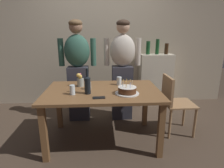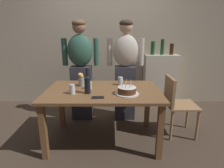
{
  "view_description": "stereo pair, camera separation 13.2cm",
  "coord_description": "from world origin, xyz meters",
  "px_view_note": "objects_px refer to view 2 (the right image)",
  "views": [
    {
      "loc": [
        -0.01,
        -2.36,
        1.5
      ],
      "look_at": [
        0.12,
        -0.07,
        0.84
      ],
      "focal_mm": 30.23,
      "sensor_mm": 36.0,
      "label": 1
    },
    {
      "loc": [
        0.12,
        -2.37,
        1.5
      ],
      "look_at": [
        0.12,
        -0.07,
        0.84
      ],
      "focal_mm": 30.23,
      "sensor_mm": 36.0,
      "label": 2
    }
  ],
  "objects_px": {
    "water_glass_near": "(89,85)",
    "person_man_bearded": "(81,69)",
    "flower_vase": "(81,80)",
    "person_woman_cardigan": "(125,69)",
    "water_glass_far": "(120,81)",
    "cell_phone": "(98,97)",
    "dining_chair": "(175,101)",
    "birthday_cake": "(127,91)",
    "water_glass_side": "(72,89)",
    "wine_bottle": "(87,84)"
  },
  "relations": [
    {
      "from": "flower_vase",
      "to": "person_woman_cardigan",
      "type": "xyz_separation_m",
      "value": [
        0.65,
        0.52,
        0.05
      ]
    },
    {
      "from": "person_man_bearded",
      "to": "dining_chair",
      "type": "distance_m",
      "value": 1.57
    },
    {
      "from": "water_glass_far",
      "to": "cell_phone",
      "type": "height_order",
      "value": "water_glass_far"
    },
    {
      "from": "water_glass_far",
      "to": "person_man_bearded",
      "type": "height_order",
      "value": "person_man_bearded"
    },
    {
      "from": "flower_vase",
      "to": "birthday_cake",
      "type": "bearing_deg",
      "value": -30.35
    },
    {
      "from": "flower_vase",
      "to": "person_man_bearded",
      "type": "distance_m",
      "value": 0.53
    },
    {
      "from": "birthday_cake",
      "to": "person_woman_cardigan",
      "type": "relative_size",
      "value": 0.18
    },
    {
      "from": "water_glass_near",
      "to": "wine_bottle",
      "type": "distance_m",
      "value": 0.2
    },
    {
      "from": "flower_vase",
      "to": "person_woman_cardigan",
      "type": "bearing_deg",
      "value": 39.01
    },
    {
      "from": "water_glass_far",
      "to": "cell_phone",
      "type": "bearing_deg",
      "value": -117.98
    },
    {
      "from": "water_glass_near",
      "to": "water_glass_far",
      "type": "xyz_separation_m",
      "value": [
        0.42,
        0.19,
        0.01
      ]
    },
    {
      "from": "water_glass_near",
      "to": "dining_chair",
      "type": "distance_m",
      "value": 1.25
    },
    {
      "from": "wine_bottle",
      "to": "person_man_bearded",
      "type": "xyz_separation_m",
      "value": [
        -0.21,
        0.85,
        0.01
      ]
    },
    {
      "from": "person_woman_cardigan",
      "to": "flower_vase",
      "type": "bearing_deg",
      "value": 39.01
    },
    {
      "from": "cell_phone",
      "to": "water_glass_far",
      "type": "bearing_deg",
      "value": 57.2
    },
    {
      "from": "water_glass_near",
      "to": "water_glass_far",
      "type": "distance_m",
      "value": 0.47
    },
    {
      "from": "water_glass_side",
      "to": "water_glass_far",
      "type": "bearing_deg",
      "value": 32.94
    },
    {
      "from": "water_glass_far",
      "to": "person_man_bearded",
      "type": "distance_m",
      "value": 0.8
    },
    {
      "from": "water_glass_near",
      "to": "person_man_bearded",
      "type": "height_order",
      "value": "person_man_bearded"
    },
    {
      "from": "person_man_bearded",
      "to": "water_glass_near",
      "type": "bearing_deg",
      "value": 107.62
    },
    {
      "from": "water_glass_near",
      "to": "person_man_bearded",
      "type": "xyz_separation_m",
      "value": [
        -0.21,
        0.67,
        0.08
      ]
    },
    {
      "from": "water_glass_far",
      "to": "dining_chair",
      "type": "distance_m",
      "value": 0.84
    },
    {
      "from": "water_glass_side",
      "to": "wine_bottle",
      "type": "distance_m",
      "value": 0.2
    },
    {
      "from": "water_glass_near",
      "to": "dining_chair",
      "type": "bearing_deg",
      "value": 5.45
    },
    {
      "from": "birthday_cake",
      "to": "person_man_bearded",
      "type": "relative_size",
      "value": 0.18
    },
    {
      "from": "water_glass_far",
      "to": "wine_bottle",
      "type": "relative_size",
      "value": 0.37
    },
    {
      "from": "flower_vase",
      "to": "water_glass_far",
      "type": "bearing_deg",
      "value": 4.57
    },
    {
      "from": "person_man_bearded",
      "to": "cell_phone",
      "type": "bearing_deg",
      "value": 109.17
    },
    {
      "from": "flower_vase",
      "to": "person_man_bearded",
      "type": "xyz_separation_m",
      "value": [
        -0.09,
        0.52,
        0.05
      ]
    },
    {
      "from": "water_glass_side",
      "to": "wine_bottle",
      "type": "xyz_separation_m",
      "value": [
        0.18,
        0.02,
        0.06
      ]
    },
    {
      "from": "birthday_cake",
      "to": "water_glass_near",
      "type": "bearing_deg",
      "value": 156.61
    },
    {
      "from": "wine_bottle",
      "to": "water_glass_side",
      "type": "bearing_deg",
      "value": -173.17
    },
    {
      "from": "water_glass_near",
      "to": "water_glass_side",
      "type": "xyz_separation_m",
      "value": [
        -0.18,
        -0.2,
        0.01
      ]
    },
    {
      "from": "wine_bottle",
      "to": "cell_phone",
      "type": "relative_size",
      "value": 2.21
    },
    {
      "from": "water_glass_far",
      "to": "person_woman_cardigan",
      "type": "height_order",
      "value": "person_woman_cardigan"
    },
    {
      "from": "water_glass_far",
      "to": "person_woman_cardigan",
      "type": "relative_size",
      "value": 0.07
    },
    {
      "from": "water_glass_far",
      "to": "birthday_cake",
      "type": "bearing_deg",
      "value": -81.17
    },
    {
      "from": "birthday_cake",
      "to": "dining_chair",
      "type": "distance_m",
      "value": 0.84
    },
    {
      "from": "person_man_bearded",
      "to": "flower_vase",
      "type": "bearing_deg",
      "value": 99.75
    },
    {
      "from": "water_glass_near",
      "to": "birthday_cake",
      "type": "bearing_deg",
      "value": -23.39
    },
    {
      "from": "flower_vase",
      "to": "wine_bottle",
      "type": "bearing_deg",
      "value": -69.26
    },
    {
      "from": "water_glass_near",
      "to": "water_glass_far",
      "type": "height_order",
      "value": "water_glass_far"
    },
    {
      "from": "person_man_bearded",
      "to": "person_woman_cardigan",
      "type": "height_order",
      "value": "same"
    },
    {
      "from": "water_glass_side",
      "to": "person_woman_cardigan",
      "type": "relative_size",
      "value": 0.07
    },
    {
      "from": "water_glass_near",
      "to": "flower_vase",
      "type": "height_order",
      "value": "flower_vase"
    },
    {
      "from": "flower_vase",
      "to": "water_glass_near",
      "type": "bearing_deg",
      "value": -49.99
    },
    {
      "from": "birthday_cake",
      "to": "water_glass_side",
      "type": "distance_m",
      "value": 0.67
    },
    {
      "from": "water_glass_side",
      "to": "wine_bottle",
      "type": "bearing_deg",
      "value": 6.83
    },
    {
      "from": "cell_phone",
      "to": "flower_vase",
      "type": "relative_size",
      "value": 0.77
    },
    {
      "from": "water_glass_far",
      "to": "dining_chair",
      "type": "xyz_separation_m",
      "value": [
        0.79,
        -0.07,
        -0.28
      ]
    }
  ]
}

